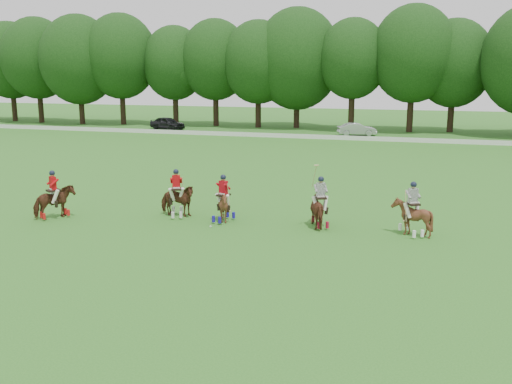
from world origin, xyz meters
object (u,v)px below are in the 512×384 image
(polo_red_a, at_px, (54,201))
(polo_ball, at_px, (211,227))
(car_left, at_px, (167,123))
(polo_red_c, at_px, (224,205))
(polo_red_b, at_px, (177,200))
(polo_stripe_b, at_px, (412,216))
(polo_stripe_a, at_px, (320,209))
(car_mid, at_px, (357,129))

(polo_red_a, height_order, polo_ball, polo_red_a)
(car_left, xyz_separation_m, polo_red_c, (21.88, -38.64, 0.00))
(polo_red_b, distance_m, polo_red_c, 2.43)
(polo_stripe_b, bearing_deg, polo_red_c, -177.82)
(polo_red_b, height_order, polo_stripe_b, polo_stripe_b)
(polo_red_b, height_order, polo_ball, polo_red_b)
(polo_stripe_a, xyz_separation_m, polo_ball, (-4.51, -1.59, -0.75))
(polo_red_c, relative_size, polo_stripe_b, 0.96)
(polo_red_a, relative_size, polo_stripe_b, 0.99)
(car_left, bearing_deg, polo_stripe_a, -129.56)
(car_mid, bearing_deg, polo_red_b, 156.84)
(polo_red_b, xyz_separation_m, polo_stripe_a, (6.74, 0.24, 0.00))
(polo_stripe_a, xyz_separation_m, polo_stripe_b, (3.86, -0.17, 0.01))
(car_left, relative_size, polo_ball, 49.70)
(polo_red_c, xyz_separation_m, polo_ball, (-0.19, -1.10, -0.72))
(car_mid, xyz_separation_m, polo_stripe_b, (7.48, -38.33, 0.13))
(car_mid, distance_m, polo_stripe_b, 39.05)
(car_left, bearing_deg, car_mid, -74.03)
(polo_stripe_a, relative_size, polo_stripe_b, 1.23)
(car_left, xyz_separation_m, polo_red_a, (14.22, -40.41, 0.04))
(polo_red_a, xyz_separation_m, polo_stripe_b, (15.84, 2.08, 0.00))
(polo_red_c, bearing_deg, polo_red_a, -166.98)
(polo_red_c, bearing_deg, car_mid, 88.97)
(car_left, relative_size, car_mid, 1.08)
(polo_red_b, bearing_deg, polo_ball, -31.06)
(car_left, relative_size, polo_stripe_a, 1.61)
(car_mid, xyz_separation_m, polo_red_a, (-8.36, -40.41, 0.12))
(car_left, xyz_separation_m, polo_stripe_b, (30.05, -38.33, 0.04))
(polo_ball, bearing_deg, polo_stripe_a, 19.40)
(car_mid, bearing_deg, polo_stripe_b, 172.52)
(polo_red_b, bearing_deg, car_left, 116.87)
(polo_red_a, height_order, polo_red_c, polo_red_a)
(car_left, bearing_deg, polo_red_b, -137.16)
(polo_stripe_a, height_order, polo_stripe_b, polo_stripe_a)
(car_left, bearing_deg, polo_red_c, -134.51)
(polo_ball, bearing_deg, car_mid, 88.73)
(car_mid, height_order, polo_stripe_b, polo_stripe_b)
(car_mid, relative_size, polo_ball, 45.84)
(polo_red_a, distance_m, polo_red_b, 5.61)
(polo_red_a, relative_size, polo_stripe_a, 0.81)
(polo_red_c, height_order, polo_ball, polo_red_c)
(car_left, distance_m, polo_red_c, 44.40)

